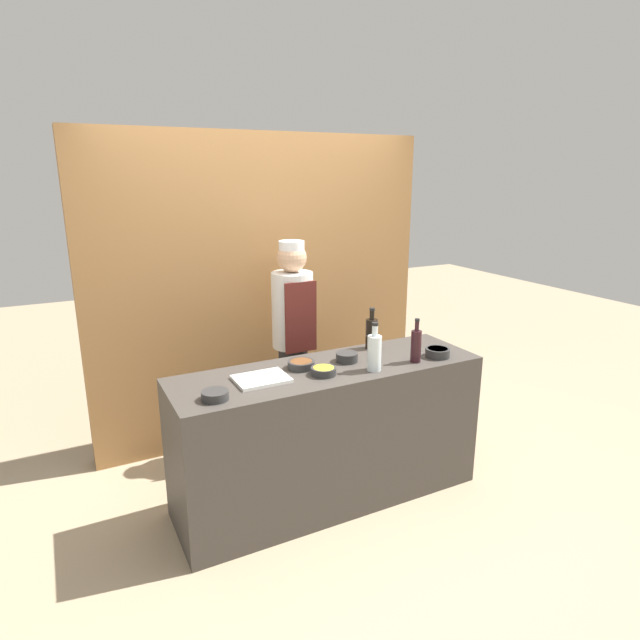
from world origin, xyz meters
name	(u,v)px	position (x,y,z in m)	size (l,w,h in m)	color
ground_plane	(328,496)	(0.00, 0.00, 0.00)	(14.00, 14.00, 0.00)	tan
cabinet_wall	(262,290)	(0.00, 1.13, 1.20)	(2.72, 0.18, 2.40)	olive
counter	(328,434)	(0.00, 0.00, 0.46)	(2.00, 0.60, 0.92)	#3D3833
sauce_bowl_orange	(437,352)	(0.74, -0.15, 0.95)	(0.16, 0.16, 0.06)	#2D2D2D
sauce_bowl_red	(347,357)	(0.16, 0.04, 0.95)	(0.14, 0.14, 0.06)	#2D2D2D
sauce_bowl_green	(215,395)	(-0.78, -0.15, 0.95)	(0.15, 0.15, 0.05)	#2D2D2D
sauce_bowl_yellow	(324,371)	(-0.09, -0.10, 0.95)	(0.15, 0.15, 0.05)	#2D2D2D
sauce_bowl_brown	(301,364)	(-0.16, 0.07, 0.95)	(0.17, 0.17, 0.05)	#2D2D2D
cutting_board	(261,379)	(-0.46, -0.01, 0.93)	(0.31, 0.24, 0.02)	white
bottle_wine	(416,345)	(0.55, -0.16, 1.04)	(0.07, 0.07, 0.29)	black
bottle_clear	(374,352)	(0.23, -0.17, 1.04)	(0.09, 0.09, 0.31)	silver
bottle_soy	(372,333)	(0.44, 0.20, 1.04)	(0.08, 0.08, 0.29)	black
chef_center	(293,338)	(0.07, 0.70, 0.91)	(0.31, 0.31, 1.63)	#28282D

